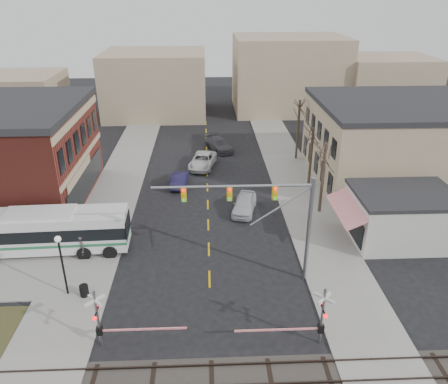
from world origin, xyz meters
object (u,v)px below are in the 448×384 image
(street_lamp, at_px, (61,254))
(car_c, at_px, (203,161))
(transit_bus, at_px, (42,231))
(trash_bin, at_px, (84,291))
(car_b, at_px, (180,179))
(car_d, at_px, (219,144))
(car_a, at_px, (244,204))
(rr_crossing_west, at_px, (105,319))
(rr_crossing_east, at_px, (315,317))
(pedestrian_near, at_px, (82,247))
(pedestrian_far, at_px, (84,235))
(traffic_signal_mast, at_px, (268,209))

(street_lamp, distance_m, car_c, 25.13)
(transit_bus, xyz_separation_m, trash_bin, (4.47, -5.86, -1.39))
(car_b, relative_size, car_d, 0.85)
(car_a, xyz_separation_m, car_d, (-1.80, 17.27, -0.04))
(rr_crossing_west, distance_m, car_a, 19.12)
(car_c, bearing_deg, rr_crossing_east, -64.97)
(rr_crossing_west, bearing_deg, car_b, 82.20)
(car_a, relative_size, pedestrian_near, 2.41)
(car_c, bearing_deg, pedestrian_far, -108.30)
(traffic_signal_mast, xyz_separation_m, street_lamp, (-13.79, -1.13, -2.41))
(rr_crossing_east, distance_m, car_b, 24.90)
(rr_crossing_west, distance_m, car_c, 28.58)
(street_lamp, xyz_separation_m, car_a, (13.23, 11.74, -2.56))
(trash_bin, xyz_separation_m, car_b, (5.63, 18.27, 0.20))
(rr_crossing_east, xyz_separation_m, car_a, (-2.62, 16.94, -1.16))
(trash_bin, height_order, car_a, car_a)
(trash_bin, bearing_deg, car_c, 70.98)
(pedestrian_far, bearing_deg, pedestrian_near, -124.05)
(traffic_signal_mast, xyz_separation_m, car_c, (-4.48, 22.06, -5.00))
(transit_bus, distance_m, car_a, 17.63)
(car_a, distance_m, car_b, 8.93)
(car_c, height_order, pedestrian_near, pedestrian_near)
(rr_crossing_east, relative_size, street_lamp, 1.22)
(car_c, xyz_separation_m, car_d, (2.12, 5.82, -0.01))
(transit_bus, relative_size, pedestrian_near, 6.78)
(car_c, bearing_deg, car_d, 82.09)
(rr_crossing_east, bearing_deg, transit_bus, 150.55)
(car_d, height_order, pedestrian_near, pedestrian_near)
(car_c, distance_m, pedestrian_near, 20.97)
(car_b, xyz_separation_m, pedestrian_near, (-6.81, -13.61, 0.37))
(pedestrian_far, bearing_deg, car_c, 13.51)
(pedestrian_near, bearing_deg, street_lamp, 165.36)
(trash_bin, relative_size, pedestrian_far, 0.55)
(rr_crossing_west, xyz_separation_m, car_d, (7.71, 33.83, -1.20))
(car_b, bearing_deg, street_lamp, 73.43)
(street_lamp, distance_m, car_d, 31.29)
(car_c, height_order, pedestrian_far, pedestrian_far)
(transit_bus, relative_size, trash_bin, 16.30)
(traffic_signal_mast, relative_size, rr_crossing_east, 1.92)
(rr_crossing_east, bearing_deg, trash_bin, 161.40)
(car_a, height_order, pedestrian_far, car_a)
(rr_crossing_west, xyz_separation_m, pedestrian_near, (-3.69, 9.20, -0.86))
(car_c, bearing_deg, pedestrian_near, -104.18)
(pedestrian_near, relative_size, pedestrian_far, 1.33)
(street_lamp, relative_size, pedestrian_near, 2.32)
(rr_crossing_east, bearing_deg, rr_crossing_west, 178.19)
(pedestrian_far, bearing_deg, traffic_signal_mast, -67.04)
(rr_crossing_west, xyz_separation_m, car_b, (3.13, 22.81, -1.23))
(traffic_signal_mast, xyz_separation_m, rr_crossing_west, (-10.07, -5.94, -3.81))
(street_lamp, bearing_deg, trash_bin, -12.89)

